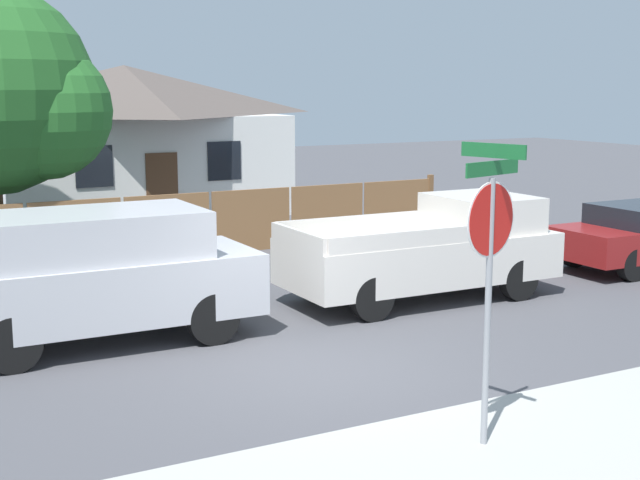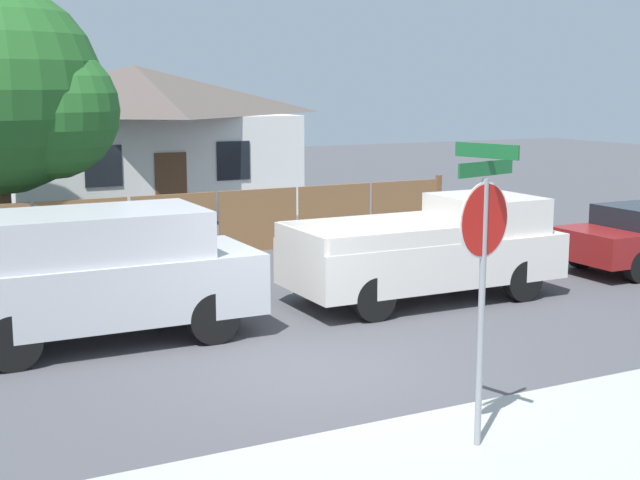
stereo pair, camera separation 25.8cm
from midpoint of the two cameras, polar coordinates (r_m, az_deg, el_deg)
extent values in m
plane|color=#47474C|center=(12.26, -0.55, -8.29)|extent=(80.00, 80.00, 0.00)
cube|color=#A3A39E|center=(9.44, 10.09, -14.15)|extent=(36.00, 3.20, 0.01)
cube|color=brown|center=(19.53, -15.71, 0.38)|extent=(1.95, 0.06, 1.44)
cube|color=brown|center=(20.07, -10.06, 0.84)|extent=(1.95, 0.06, 1.44)
cube|color=brown|center=(20.79, -4.76, 1.27)|extent=(1.95, 0.06, 1.44)
cube|color=brown|center=(21.68, 0.15, 1.66)|extent=(1.95, 0.06, 1.44)
cube|color=brown|center=(22.71, 4.64, 2.00)|extent=(1.95, 0.06, 1.44)
cube|color=brown|center=(23.27, 6.74, 2.28)|extent=(0.12, 0.12, 1.54)
cube|color=white|center=(27.96, -12.49, 4.83)|extent=(8.22, 6.49, 2.94)
pyramid|color=#514742|center=(27.86, -12.66, 9.36)|extent=(8.88, 7.00, 1.47)
cube|color=black|center=(24.32, -14.56, 4.58)|extent=(1.00, 0.04, 1.10)
cube|color=black|center=(25.46, -6.43, 5.06)|extent=(1.00, 0.04, 1.10)
cube|color=brown|center=(24.90, -10.35, 3.22)|extent=(0.90, 0.04, 2.00)
sphere|color=#266326|center=(20.13, -17.70, 7.87)|extent=(2.96, 2.96, 2.96)
cube|color=#B7B7BC|center=(13.73, -14.36, -2.99)|extent=(4.66, 2.01, 0.93)
cube|color=#B7B7BC|center=(13.55, -14.98, 0.31)|extent=(3.27, 1.84, 0.69)
cube|color=black|center=(13.97, -8.81, 0.81)|extent=(0.08, 1.72, 0.58)
cylinder|color=black|center=(15.02, -9.74, -3.46)|extent=(0.79, 0.22, 0.79)
cylinder|color=black|center=(13.43, -7.40, -5.00)|extent=(0.79, 0.22, 0.79)
cylinder|color=black|center=(12.76, -19.66, -6.31)|extent=(0.79, 0.22, 0.79)
cube|color=silver|center=(16.10, 5.93, -1.13)|extent=(4.99, 2.09, 0.81)
cube|color=silver|center=(16.77, 9.86, 1.74)|extent=(1.61, 1.88, 0.64)
cube|color=silver|center=(16.37, 1.63, 1.06)|extent=(3.11, 0.12, 0.29)
cube|color=silver|center=(14.75, 5.32, 0.04)|extent=(3.11, 0.12, 0.29)
cube|color=silver|center=(14.80, -1.93, 0.11)|extent=(0.10, 1.93, 0.29)
cylinder|color=black|center=(17.77, 8.42, -1.42)|extent=(0.75, 0.22, 0.75)
cylinder|color=black|center=(16.38, 12.16, -2.50)|extent=(0.75, 0.22, 0.75)
cylinder|color=black|center=(16.17, -0.43, -2.44)|extent=(0.75, 0.22, 0.75)
cylinder|color=black|center=(14.63, 2.85, -3.77)|extent=(0.75, 0.22, 0.75)
cylinder|color=black|center=(19.66, 15.62, -0.73)|extent=(0.65, 0.22, 0.65)
cylinder|color=black|center=(18.57, 18.97, -1.51)|extent=(0.65, 0.22, 0.65)
cylinder|color=gray|center=(9.55, 9.92, -4.70)|extent=(0.07, 0.07, 2.89)
cylinder|color=red|center=(9.35, 10.11, 1.29)|extent=(0.73, 0.22, 0.75)
cylinder|color=white|center=(9.35, 10.11, 1.29)|extent=(0.78, 0.22, 0.80)
cube|color=#19602D|center=(9.29, 10.20, 4.55)|extent=(0.85, 0.25, 0.15)
cube|color=#19602D|center=(9.28, 10.24, 5.65)|extent=(0.23, 0.77, 0.15)
camera|label=1|loc=(0.13, -90.57, -0.10)|focal=50.00mm
camera|label=2|loc=(0.13, 89.43, 0.10)|focal=50.00mm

